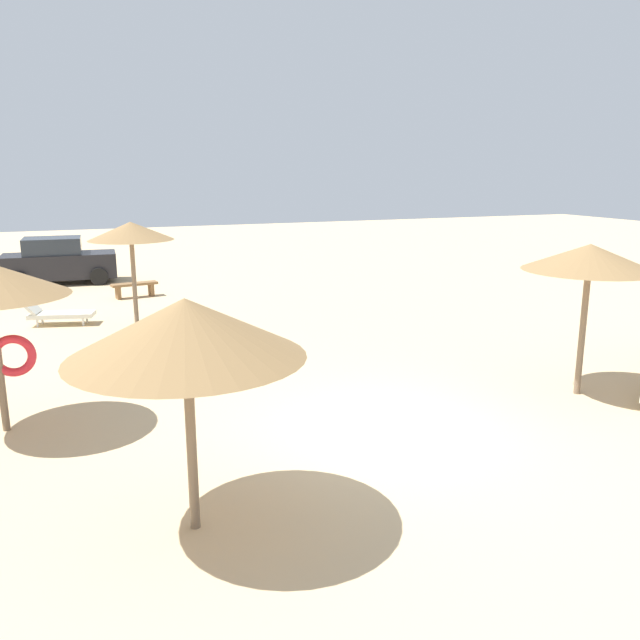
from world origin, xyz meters
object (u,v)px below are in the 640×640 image
bench_0 (135,287)px  parked_car (58,262)px  parasol_3 (131,232)px  parasol_5 (186,329)px  lounger_3 (57,313)px  parasol_0 (590,258)px

bench_0 → parked_car: parked_car is taller
parasol_3 → parasol_5: parasol_3 is taller
lounger_3 → parasol_0: bearing=-46.6°
parasol_5 → parked_car: parasol_5 is taller
lounger_3 → bench_0: 4.03m
parasol_0 → lounger_3: (-9.19, 9.71, -2.28)m
parasol_5 → lounger_3: (-1.49, 11.67, -2.13)m
parasol_5 → bench_0: 15.07m
parasol_5 → bench_0: size_ratio=1.81×
parasol_3 → lounger_3: (-1.99, 1.27, -2.27)m
bench_0 → parasol_0: bearing=-62.4°
parasol_5 → lounger_3: 11.96m
parasol_3 → parasol_5: (-0.50, -10.41, -0.15)m
parasol_3 → parked_car: 8.72m
parasol_5 → bench_0: (0.94, 14.89, -2.10)m
parasol_0 → bench_0: bearing=117.6°
parasol_0 → parasol_3: 11.10m
parasol_0 → bench_0: parasol_0 is taller
parasol_3 → bench_0: bearing=84.4°
parasol_0 → parasol_3: (-7.20, 8.44, -0.01)m
parasol_0 → lounger_3: bearing=133.4°
bench_0 → parked_car: (-2.31, 3.85, 0.48)m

